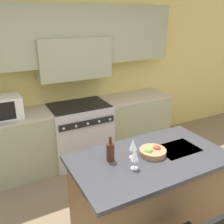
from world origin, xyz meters
name	(u,v)px	position (x,y,z in m)	size (l,w,h in m)	color
back_cabinetry	(70,61)	(0.00, 2.23, 1.59)	(10.00, 0.46, 2.70)	#DBC166
back_counter	(79,132)	(0.00, 1.98, 0.47)	(3.27, 0.62, 0.94)	gray
range_stove	(80,133)	(0.00, 1.96, 0.48)	(0.93, 0.70, 0.95)	#B7B7BC
microwave	(1,108)	(-1.09, 1.98, 1.08)	(0.53, 0.38, 0.29)	silver
kitchen_island	(148,193)	(0.11, 0.24, 0.46)	(1.59, 0.91, 0.91)	brown
wine_bottle	(110,151)	(-0.27, 0.38, 1.01)	(0.08, 0.08, 0.25)	#422314
wine_glass_near	(135,155)	(-0.14, 0.14, 1.05)	(0.08, 0.08, 0.20)	white
wine_glass_far	(133,145)	(-0.05, 0.31, 1.05)	(0.08, 0.08, 0.20)	white
fruit_bowl	(153,152)	(0.16, 0.27, 0.94)	(0.27, 0.27, 0.10)	#996B47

